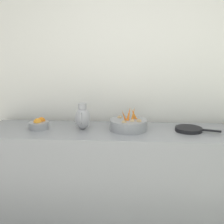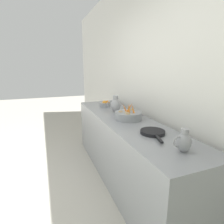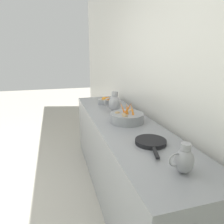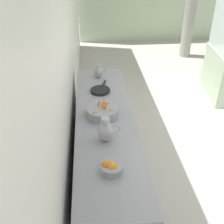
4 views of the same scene
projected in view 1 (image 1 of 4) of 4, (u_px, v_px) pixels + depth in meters
name	position (u px, v px, depth m)	size (l,w,h in m)	color
tile_wall_left	(172.00, 63.00, 2.81)	(0.10, 9.33, 3.00)	white
prep_counter	(122.00, 173.00, 2.66)	(0.64, 2.66, 0.88)	gray
vegetable_colander	(128.00, 124.00, 2.57)	(0.35, 0.35, 0.23)	gray
orange_bowl	(39.00, 124.00, 2.61)	(0.19, 0.19, 0.10)	gray
metal_pitcher_tall	(83.00, 118.00, 2.58)	(0.21, 0.15, 0.25)	#A3A3A8
skillet_on_counter	(189.00, 129.00, 2.54)	(0.25, 0.41, 0.03)	black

